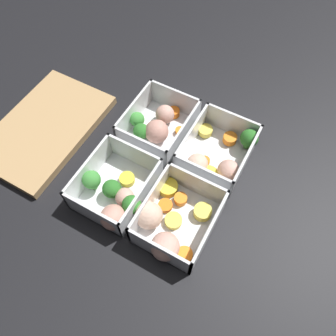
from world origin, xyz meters
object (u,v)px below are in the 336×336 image
container_far_left (115,194)px  container_far_right (157,125)px  container_near_right (219,155)px  container_near_left (169,222)px

container_far_left → container_far_right: bearing=4.0°
container_near_right → container_far_right: bearing=88.3°
container_near_right → container_far_left: same height
container_near_right → container_far_left: bearing=142.4°
container_near_left → container_far_right: size_ratio=1.13×
container_far_left → container_far_right: size_ratio=1.08×
container_near_left → container_far_left: same height
container_far_left → container_far_right: (0.18, 0.01, -0.00)m
container_far_right → container_near_right: bearing=-91.7°
container_near_right → container_far_left: 0.22m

